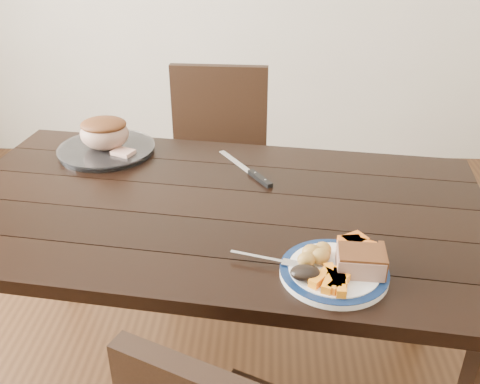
{
  "coord_description": "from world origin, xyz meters",
  "views": [
    {
      "loc": [
        0.15,
        -1.37,
        1.54
      ],
      "look_at": [
        0.08,
        -0.02,
        0.8
      ],
      "focal_mm": 40.0,
      "sensor_mm": 36.0,
      "label": 1
    }
  ],
  "objects_px": {
    "chair_far": "(217,164)",
    "serving_platter": "(107,150)",
    "dining_table": "(214,229)",
    "pork_slice": "(360,262)",
    "dinner_plate": "(334,272)",
    "fork": "(270,260)",
    "carving_knife": "(254,174)",
    "roast_joint": "(105,134)"
  },
  "relations": [
    {
      "from": "dining_table",
      "to": "roast_joint",
      "type": "relative_size",
      "value": 9.97
    },
    {
      "from": "roast_joint",
      "to": "carving_knife",
      "type": "height_order",
      "value": "roast_joint"
    },
    {
      "from": "fork",
      "to": "roast_joint",
      "type": "distance_m",
      "value": 0.87
    },
    {
      "from": "pork_slice",
      "to": "carving_knife",
      "type": "height_order",
      "value": "pork_slice"
    },
    {
      "from": "chair_far",
      "to": "pork_slice",
      "type": "xyz_separation_m",
      "value": [
        0.44,
        -1.07,
        0.27
      ]
    },
    {
      "from": "dinner_plate",
      "to": "dining_table",
      "type": "bearing_deg",
      "value": 134.13
    },
    {
      "from": "pork_slice",
      "to": "roast_joint",
      "type": "relative_size",
      "value": 0.64
    },
    {
      "from": "dinner_plate",
      "to": "pork_slice",
      "type": "relative_size",
      "value": 2.39
    },
    {
      "from": "dinner_plate",
      "to": "pork_slice",
      "type": "bearing_deg",
      "value": -4.76
    },
    {
      "from": "dining_table",
      "to": "serving_platter",
      "type": "height_order",
      "value": "serving_platter"
    },
    {
      "from": "chair_far",
      "to": "serving_platter",
      "type": "distance_m",
      "value": 0.58
    },
    {
      "from": "dining_table",
      "to": "dinner_plate",
      "type": "bearing_deg",
      "value": -45.87
    },
    {
      "from": "carving_knife",
      "to": "chair_far",
      "type": "bearing_deg",
      "value": 163.99
    },
    {
      "from": "pork_slice",
      "to": "roast_joint",
      "type": "xyz_separation_m",
      "value": [
        -0.79,
        0.68,
        0.03
      ]
    },
    {
      "from": "carving_knife",
      "to": "fork",
      "type": "bearing_deg",
      "value": -26.96
    },
    {
      "from": "fork",
      "to": "roast_joint",
      "type": "bearing_deg",
      "value": 148.0
    },
    {
      "from": "serving_platter",
      "to": "fork",
      "type": "relative_size",
      "value": 1.89
    },
    {
      "from": "dining_table",
      "to": "dinner_plate",
      "type": "xyz_separation_m",
      "value": [
        0.32,
        -0.33,
        0.1
      ]
    },
    {
      "from": "roast_joint",
      "to": "dining_table",
      "type": "bearing_deg",
      "value": -39.42
    },
    {
      "from": "chair_far",
      "to": "serving_platter",
      "type": "height_order",
      "value": "chair_far"
    },
    {
      "from": "dining_table",
      "to": "pork_slice",
      "type": "distance_m",
      "value": 0.52
    },
    {
      "from": "serving_platter",
      "to": "carving_knife",
      "type": "distance_m",
      "value": 0.55
    },
    {
      "from": "dining_table",
      "to": "roast_joint",
      "type": "distance_m",
      "value": 0.56
    },
    {
      "from": "serving_platter",
      "to": "carving_knife",
      "type": "xyz_separation_m",
      "value": [
        0.53,
        -0.15,
        -0.0
      ]
    },
    {
      "from": "serving_platter",
      "to": "pork_slice",
      "type": "relative_size",
      "value": 3.05
    },
    {
      "from": "fork",
      "to": "carving_knife",
      "type": "relative_size",
      "value": 0.63
    },
    {
      "from": "serving_platter",
      "to": "roast_joint",
      "type": "relative_size",
      "value": 1.95
    },
    {
      "from": "chair_far",
      "to": "dining_table",
      "type": "bearing_deg",
      "value": 96.24
    },
    {
      "from": "pork_slice",
      "to": "carving_knife",
      "type": "relative_size",
      "value": 0.39
    },
    {
      "from": "chair_far",
      "to": "serving_platter",
      "type": "bearing_deg",
      "value": 49.88
    },
    {
      "from": "dining_table",
      "to": "serving_platter",
      "type": "xyz_separation_m",
      "value": [
        -0.41,
        0.34,
        0.1
      ]
    },
    {
      "from": "dinner_plate",
      "to": "carving_knife",
      "type": "relative_size",
      "value": 0.93
    },
    {
      "from": "serving_platter",
      "to": "carving_knife",
      "type": "relative_size",
      "value": 1.19
    },
    {
      "from": "serving_platter",
      "to": "pork_slice",
      "type": "xyz_separation_m",
      "value": [
        0.79,
        -0.68,
        0.04
      ]
    },
    {
      "from": "pork_slice",
      "to": "fork",
      "type": "bearing_deg",
      "value": 171.52
    },
    {
      "from": "dining_table",
      "to": "dinner_plate",
      "type": "height_order",
      "value": "dinner_plate"
    },
    {
      "from": "dinner_plate",
      "to": "fork",
      "type": "bearing_deg",
      "value": 170.13
    },
    {
      "from": "dining_table",
      "to": "chair_far",
      "type": "distance_m",
      "value": 0.75
    },
    {
      "from": "chair_far",
      "to": "dinner_plate",
      "type": "bearing_deg",
      "value": 111.23
    },
    {
      "from": "chair_far",
      "to": "roast_joint",
      "type": "bearing_deg",
      "value": 49.88
    },
    {
      "from": "dinner_plate",
      "to": "carving_knife",
      "type": "xyz_separation_m",
      "value": [
        -0.21,
        0.52,
        -0.0
      ]
    },
    {
      "from": "roast_joint",
      "to": "carving_knife",
      "type": "xyz_separation_m",
      "value": [
        0.53,
        -0.15,
        -0.07
      ]
    }
  ]
}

